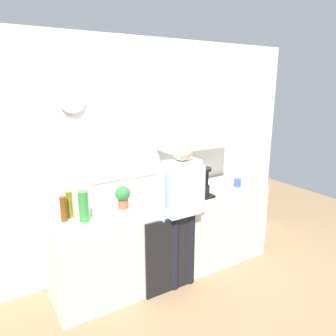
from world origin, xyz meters
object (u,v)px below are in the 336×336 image
object	(u,v)px
bottle_clear_soda	(84,206)
cup_blue_mug	(237,183)
bottle_olive_oil	(69,205)
dish_soap	(202,180)
coffee_maker	(201,183)
person_at_sink	(182,202)
mixing_bowl	(101,209)
potted_plant	(123,196)
bottle_amber_beer	(64,209)

from	to	relation	value
bottle_clear_soda	cup_blue_mug	world-z (taller)	bottle_clear_soda
bottle_olive_oil	dish_soap	world-z (taller)	bottle_olive_oil
bottle_olive_oil	dish_soap	xyz separation A→B (m)	(1.61, 0.10, -0.05)
bottle_olive_oil	bottle_clear_soda	distance (m)	0.18
coffee_maker	bottle_olive_oil	world-z (taller)	coffee_maker
person_at_sink	cup_blue_mug	bearing A→B (deg)	-0.83
mixing_bowl	bottle_olive_oil	bearing A→B (deg)	168.46
person_at_sink	bottle_clear_soda	bearing A→B (deg)	160.00
cup_blue_mug	dish_soap	distance (m)	0.43
cup_blue_mug	mixing_bowl	world-z (taller)	cup_blue_mug
coffee_maker	dish_soap	world-z (taller)	coffee_maker
cup_blue_mug	dish_soap	bearing A→B (deg)	145.42
potted_plant	dish_soap	xyz separation A→B (m)	(1.10, 0.16, -0.05)
bottle_clear_soda	bottle_amber_beer	size ratio (longest dim) A/B	1.22
potted_plant	dish_soap	bearing A→B (deg)	8.14
bottle_olive_oil	mixing_bowl	xyz separation A→B (m)	(0.28, -0.06, -0.08)
mixing_bowl	person_at_sink	bearing A→B (deg)	-17.90
bottle_amber_beer	potted_plant	xyz separation A→B (m)	(0.57, -0.00, 0.02)
bottle_olive_oil	bottle_amber_beer	xyz separation A→B (m)	(-0.07, -0.05, -0.01)
potted_plant	cup_blue_mug	bearing A→B (deg)	-3.28
coffee_maker	person_at_sink	size ratio (longest dim) A/B	0.21
coffee_maker	person_at_sink	world-z (taller)	person_at_sink
person_at_sink	bottle_amber_beer	bearing A→B (deg)	156.25
coffee_maker	mixing_bowl	world-z (taller)	coffee_maker
cup_blue_mug	coffee_maker	bearing A→B (deg)	-175.97
mixing_bowl	person_at_sink	world-z (taller)	person_at_sink
cup_blue_mug	bottle_clear_soda	bearing A→B (deg)	-179.54
bottle_amber_beer	potted_plant	bearing A→B (deg)	-0.12
mixing_bowl	dish_soap	xyz separation A→B (m)	(1.33, 0.16, 0.04)
bottle_amber_beer	cup_blue_mug	distance (m)	2.03
bottle_amber_beer	person_at_sink	xyz separation A→B (m)	(1.11, -0.25, -0.08)
coffee_maker	mixing_bowl	xyz separation A→B (m)	(-1.10, 0.12, -0.11)
dish_soap	person_at_sink	xyz separation A→B (m)	(-0.57, -0.41, -0.04)
coffee_maker	bottle_clear_soda	distance (m)	1.30
coffee_maker	bottle_olive_oil	size ratio (longest dim) A/B	1.32
mixing_bowl	person_at_sink	size ratio (longest dim) A/B	0.14
mixing_bowl	potted_plant	distance (m)	0.25
bottle_clear_soda	mixing_bowl	xyz separation A→B (m)	(0.19, 0.10, -0.10)
bottle_amber_beer	cup_blue_mug	xyz separation A→B (m)	(2.03, -0.08, -0.06)
cup_blue_mug	potted_plant	distance (m)	1.46
potted_plant	dish_soap	world-z (taller)	potted_plant
bottle_clear_soda	person_at_sink	size ratio (longest dim) A/B	0.17
bottle_clear_soda	person_at_sink	world-z (taller)	person_at_sink
bottle_clear_soda	dish_soap	bearing A→B (deg)	9.53
bottle_clear_soda	mixing_bowl	distance (m)	0.24
coffee_maker	bottle_clear_soda	size ratio (longest dim) A/B	1.18
bottle_amber_beer	dish_soap	size ratio (longest dim) A/B	1.28
bottle_amber_beer	mixing_bowl	bearing A→B (deg)	-0.63
bottle_clear_soda	potted_plant	world-z (taller)	bottle_clear_soda
bottle_amber_beer	person_at_sink	size ratio (longest dim) A/B	0.14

